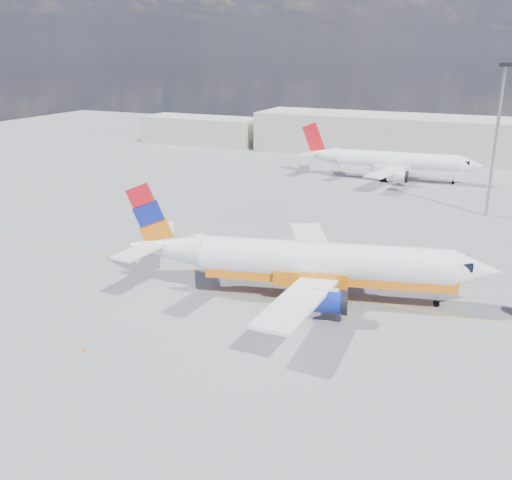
% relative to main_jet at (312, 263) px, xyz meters
% --- Properties ---
extents(ground, '(240.00, 240.00, 0.00)m').
position_rel_main_jet_xyz_m(ground, '(-5.68, -1.72, -3.25)').
color(ground, slate).
rests_on(ground, ground).
extents(taxi_line, '(70.00, 0.15, 0.01)m').
position_rel_main_jet_xyz_m(taxi_line, '(-5.68, 1.28, -3.24)').
color(taxi_line, gold).
rests_on(taxi_line, ground).
extents(terminal_main, '(70.00, 14.00, 8.00)m').
position_rel_main_jet_xyz_m(terminal_main, '(-0.68, 73.28, 0.75)').
color(terminal_main, '#BEB5A3').
rests_on(terminal_main, ground).
extents(terminal_annex, '(26.00, 10.00, 6.00)m').
position_rel_main_jet_xyz_m(terminal_annex, '(-50.68, 70.28, -0.25)').
color(terminal_annex, '#BEB5A3').
rests_on(terminal_annex, ground).
extents(main_jet, '(32.29, 24.69, 9.75)m').
position_rel_main_jet_xyz_m(main_jet, '(0.00, 0.00, 0.00)').
color(main_jet, white).
rests_on(main_jet, ground).
extents(second_jet, '(29.58, 23.31, 8.97)m').
position_rel_main_jet_xyz_m(second_jet, '(-3.27, 50.03, -0.26)').
color(second_jet, white).
rests_on(second_jet, ground).
extents(traffic_cone, '(0.35, 0.35, 0.48)m').
position_rel_main_jet_xyz_m(traffic_cone, '(-11.66, -15.76, -3.01)').
color(traffic_cone, white).
rests_on(traffic_cone, ground).
extents(floodlight_mast, '(1.39, 1.39, 19.09)m').
position_rel_main_jet_xyz_m(floodlight_mast, '(12.43, 33.79, 8.20)').
color(floodlight_mast, '#94949C').
rests_on(floodlight_mast, ground).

